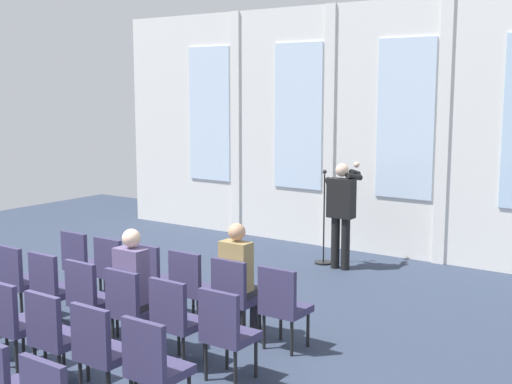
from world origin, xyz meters
TOP-DOWN VIEW (x-y plane):
  - ground_plane at (0.00, 0.00)m, footprint 17.09×17.09m
  - rear_partition at (0.03, 6.57)m, footprint 10.35×0.14m
  - speaker at (0.52, 5.31)m, footprint 0.51×0.69m
  - mic_stand at (0.14, 5.42)m, footprint 0.28×0.28m
  - chair_r0_c0 at (-1.63, 1.87)m, footprint 0.46×0.44m
  - chair_r0_c1 at (-0.98, 1.87)m, footprint 0.46×0.44m
  - chair_r0_c2 at (-0.33, 1.87)m, footprint 0.46×0.44m
  - chair_r0_c3 at (0.33, 1.87)m, footprint 0.46×0.44m
  - chair_r0_c4 at (0.98, 1.87)m, footprint 0.46×0.44m
  - audience_r0_c4 at (0.98, 1.95)m, footprint 0.36×0.39m
  - chair_r0_c5 at (1.63, 1.87)m, footprint 0.46×0.44m
  - chair_r1_c0 at (-1.63, 0.86)m, footprint 0.46×0.44m
  - chair_r1_c1 at (-0.98, 0.86)m, footprint 0.46×0.44m
  - chair_r1_c2 at (-0.33, 0.86)m, footprint 0.46×0.44m
  - chair_r1_c3 at (0.33, 0.86)m, footprint 0.46×0.44m
  - audience_r1_c3 at (0.33, 0.94)m, footprint 0.36×0.39m
  - chair_r1_c4 at (0.98, 0.86)m, footprint 0.46×0.44m
  - chair_r1_c5 at (1.63, 0.86)m, footprint 0.46×0.44m
  - chair_r2_c2 at (-0.33, -0.15)m, footprint 0.46×0.44m
  - chair_r2_c3 at (0.33, -0.15)m, footprint 0.46×0.44m
  - chair_r2_c4 at (0.98, -0.15)m, footprint 0.46×0.44m
  - chair_r2_c5 at (1.63, -0.15)m, footprint 0.46×0.44m

SIDE VIEW (x-z plane):
  - ground_plane at x=0.00m, z-range 0.00..0.00m
  - mic_stand at x=0.14m, z-range -0.44..1.11m
  - chair_r0_c0 at x=-1.63m, z-range 0.06..1.00m
  - chair_r0_c1 at x=-0.98m, z-range 0.06..1.00m
  - chair_r0_c2 at x=-0.33m, z-range 0.06..1.00m
  - chair_r0_c3 at x=0.33m, z-range 0.06..1.00m
  - chair_r0_c4 at x=0.98m, z-range 0.06..1.00m
  - chair_r0_c5 at x=1.63m, z-range 0.06..1.00m
  - chair_r1_c0 at x=-1.63m, z-range 0.06..1.00m
  - chair_r1_c1 at x=-0.98m, z-range 0.06..1.00m
  - chair_r1_c2 at x=-0.33m, z-range 0.06..1.00m
  - chair_r1_c3 at x=0.33m, z-range 0.06..1.00m
  - chair_r1_c4 at x=0.98m, z-range 0.06..1.00m
  - chair_r1_c5 at x=1.63m, z-range 0.06..1.00m
  - chair_r2_c2 at x=-0.33m, z-range 0.06..1.00m
  - chair_r2_c3 at x=0.33m, z-range 0.06..1.00m
  - chair_r2_c4 at x=0.98m, z-range 0.06..1.00m
  - chair_r2_c5 at x=1.63m, z-range 0.06..1.00m
  - audience_r0_c4 at x=0.98m, z-range 0.07..1.41m
  - audience_r1_c3 at x=0.33m, z-range 0.07..1.44m
  - speaker at x=0.52m, z-range 0.14..1.83m
  - rear_partition at x=0.03m, z-range 0.02..4.32m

